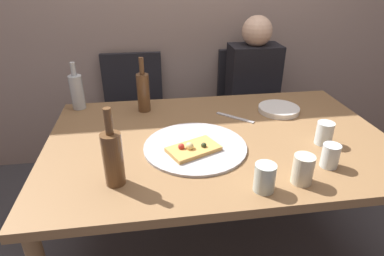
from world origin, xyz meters
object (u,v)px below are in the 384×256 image
at_px(plate_stack, 279,109).
at_px(tumbler_far, 330,156).
at_px(pizza_tray, 195,147).
at_px(pizza_slice_last, 193,149).
at_px(tumbler_near, 265,178).
at_px(wine_glass, 324,133).
at_px(beer_bottle, 113,157).
at_px(chair_left, 134,109).
at_px(table_knife, 235,118).
at_px(guest_in_sweater, 256,94).
at_px(short_glass, 303,169).
at_px(chair_right, 248,102).
at_px(water_bottle, 77,91).
at_px(dining_table, 218,149).
at_px(wine_bottle, 143,91).

bearing_deg(plate_stack, tumbler_far, -90.43).
xyz_separation_m(pizza_tray, pizza_slice_last, (-0.02, -0.04, 0.02)).
relative_size(tumbler_near, wine_glass, 1.03).
bearing_deg(beer_bottle, wine_glass, 10.47).
bearing_deg(chair_left, wine_glass, 130.47).
distance_m(pizza_slice_last, table_knife, 0.43).
height_order(chair_left, guest_in_sweater, guest_in_sweater).
bearing_deg(chair_left, tumbler_near, 110.74).
xyz_separation_m(chair_left, guest_in_sweater, (0.88, -0.15, 0.13)).
height_order(beer_bottle, table_knife, beer_bottle).
height_order(short_glass, chair_right, chair_right).
height_order(water_bottle, short_glass, water_bottle).
bearing_deg(tumbler_near, wine_glass, 36.94).
distance_m(pizza_tray, plate_stack, 0.62).
relative_size(tumbler_near, plate_stack, 0.48).
distance_m(tumbler_far, plate_stack, 0.55).
distance_m(dining_table, chair_left, 1.03).
xyz_separation_m(chair_left, chair_right, (0.88, 0.00, 0.00)).
xyz_separation_m(pizza_slice_last, tumbler_far, (0.54, -0.18, 0.03)).
bearing_deg(chair_left, tumbler_far, 123.88).
bearing_deg(short_glass, tumbler_near, -170.87).
relative_size(water_bottle, table_knife, 1.22).
bearing_deg(guest_in_sweater, chair_right, -90.00).
bearing_deg(table_knife, dining_table, -81.38).
bearing_deg(guest_in_sweater, dining_table, 59.96).
relative_size(pizza_tray, beer_bottle, 1.50).
bearing_deg(short_glass, wine_glass, 49.15).
relative_size(water_bottle, short_glass, 2.33).
bearing_deg(chair_left, pizza_tray, 106.86).
distance_m(beer_bottle, chair_right, 1.56).
distance_m(chair_left, guest_in_sweater, 0.90).
height_order(beer_bottle, plate_stack, beer_bottle).
distance_m(short_glass, chair_right, 1.36).
xyz_separation_m(short_glass, table_knife, (-0.10, 0.59, -0.05)).
bearing_deg(pizza_tray, wine_bottle, 116.05).
bearing_deg(pizza_slice_last, beer_bottle, -152.04).
height_order(pizza_tray, chair_left, chair_left).
height_order(wine_glass, table_knife, wine_glass).
distance_m(water_bottle, chair_right, 1.30).
xyz_separation_m(beer_bottle, water_bottle, (-0.25, 0.75, -0.01)).
distance_m(tumbler_near, guest_in_sweater, 1.26).
relative_size(pizza_slice_last, guest_in_sweater, 0.22).
height_order(short_glass, guest_in_sweater, guest_in_sweater).
xyz_separation_m(pizza_tray, chair_right, (0.57, 1.01, -0.23)).
height_order(wine_bottle, beer_bottle, beer_bottle).
relative_size(pizza_tray, wine_bottle, 1.53).
distance_m(dining_table, pizza_slice_last, 0.22).
bearing_deg(table_knife, tumbler_far, -19.93).
height_order(pizza_slice_last, beer_bottle, beer_bottle).
height_order(pizza_slice_last, plate_stack, pizza_slice_last).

